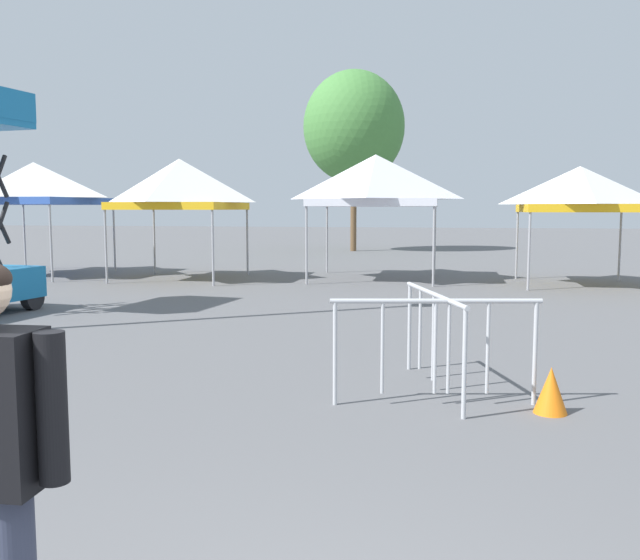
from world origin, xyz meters
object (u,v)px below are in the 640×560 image
(traffic_cone_lot_center, at_px, (551,390))
(crowd_barrier_mid_lot, at_px, (435,331))
(canopy_tent_right_of_center, at_px, (34,184))
(tree_behind_tents_left, at_px, (354,127))
(canopy_tent_far_left, at_px, (180,184))
(canopy_tent_left_of_center, at_px, (580,189))
(crowd_barrier_near_person, at_px, (434,322))
(canopy_tent_behind_right, at_px, (376,181))

(traffic_cone_lot_center, bearing_deg, crowd_barrier_mid_lot, 175.97)
(canopy_tent_right_of_center, xyz_separation_m, tree_behind_tents_left, (7.50, 13.28, 2.98))
(canopy_tent_right_of_center, distance_m, tree_behind_tents_left, 15.54)
(canopy_tent_far_left, xyz_separation_m, canopy_tent_left_of_center, (10.56, 0.46, -0.18))
(canopy_tent_left_of_center, bearing_deg, crowd_barrier_near_person, -106.75)
(crowd_barrier_near_person, xyz_separation_m, traffic_cone_lot_center, (1.14, -0.61, -0.53))
(canopy_tent_right_of_center, relative_size, traffic_cone_lot_center, 7.77)
(traffic_cone_lot_center, bearing_deg, canopy_tent_far_left, 126.93)
(crowd_barrier_near_person, bearing_deg, canopy_tent_left_of_center, 73.25)
(tree_behind_tents_left, xyz_separation_m, crowd_barrier_near_person, (4.36, -24.06, -4.92))
(traffic_cone_lot_center, bearing_deg, crowd_barrier_near_person, 151.96)
(canopy_tent_behind_right, bearing_deg, crowd_barrier_near_person, -80.49)
(canopy_tent_far_left, xyz_separation_m, tree_behind_tents_left, (2.89, 13.52, 3.05))
(canopy_tent_left_of_center, bearing_deg, tree_behind_tents_left, 120.44)
(crowd_barrier_mid_lot, bearing_deg, canopy_tent_left_of_center, 74.13)
(tree_behind_tents_left, bearing_deg, canopy_tent_left_of_center, -59.56)
(canopy_tent_behind_right, xyz_separation_m, crowd_barrier_near_person, (1.94, -11.56, -1.98))
(canopy_tent_far_left, height_order, canopy_tent_left_of_center, canopy_tent_far_left)
(canopy_tent_far_left, relative_size, crowd_barrier_mid_lot, 1.61)
(canopy_tent_far_left, bearing_deg, crowd_barrier_near_person, -55.51)
(canopy_tent_right_of_center, distance_m, canopy_tent_far_left, 4.62)
(canopy_tent_far_left, relative_size, traffic_cone_lot_center, 7.37)
(canopy_tent_right_of_center, relative_size, canopy_tent_far_left, 1.05)
(crowd_barrier_near_person, distance_m, crowd_barrier_mid_lot, 0.53)
(canopy_tent_right_of_center, height_order, canopy_tent_far_left, canopy_tent_far_left)
(canopy_tent_right_of_center, bearing_deg, tree_behind_tents_left, 60.52)
(canopy_tent_left_of_center, bearing_deg, canopy_tent_right_of_center, -179.15)
(canopy_tent_left_of_center, xyz_separation_m, crowd_barrier_mid_lot, (-3.28, -11.54, -1.69))
(canopy_tent_behind_right, bearing_deg, traffic_cone_lot_center, -75.83)
(canopy_tent_right_of_center, bearing_deg, canopy_tent_behind_right, 4.46)
(canopy_tent_behind_right, relative_size, canopy_tent_left_of_center, 1.15)
(canopy_tent_right_of_center, relative_size, canopy_tent_behind_right, 1.01)
(canopy_tent_right_of_center, height_order, crowd_barrier_mid_lot, canopy_tent_right_of_center)
(crowd_barrier_mid_lot, bearing_deg, canopy_tent_right_of_center, 136.43)
(canopy_tent_behind_right, distance_m, tree_behind_tents_left, 13.07)
(crowd_barrier_mid_lot, distance_m, traffic_cone_lot_center, 1.23)
(crowd_barrier_mid_lot, bearing_deg, traffic_cone_lot_center, -4.03)
(canopy_tent_right_of_center, bearing_deg, crowd_barrier_mid_lot, -43.57)
(canopy_tent_left_of_center, distance_m, crowd_barrier_near_person, 11.62)
(canopy_tent_left_of_center, relative_size, crowd_barrier_mid_lot, 1.46)
(canopy_tent_far_left, bearing_deg, canopy_tent_behind_right, 10.80)
(canopy_tent_behind_right, relative_size, crowd_barrier_near_person, 1.73)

